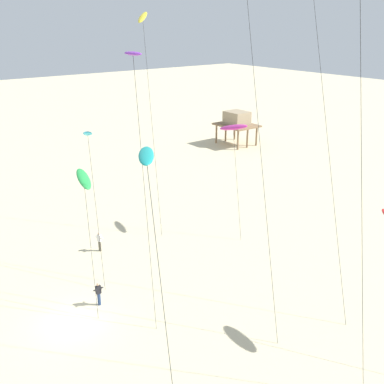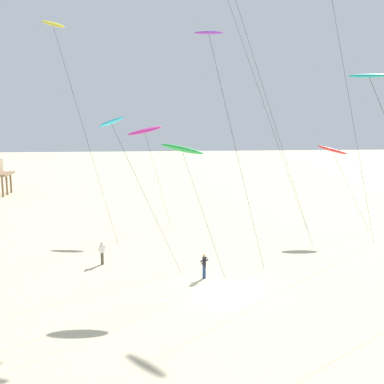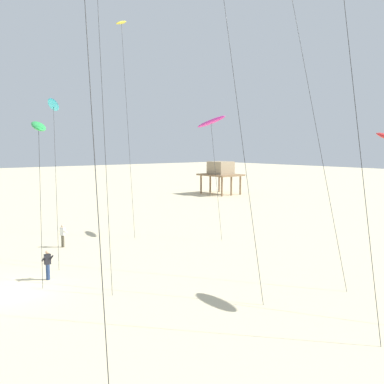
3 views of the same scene
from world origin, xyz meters
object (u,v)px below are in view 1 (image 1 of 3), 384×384
(kite_teal, at_px, (147,159))
(kite_flyer_nearest, at_px, (99,293))
(kite_flyer_middle, at_px, (99,241))
(stilt_house, at_px, (237,121))
(kite_green, at_px, (84,179))
(kite_yellow, at_px, (143,20))
(kite_purple, at_px, (133,59))
(kite_cyan, at_px, (88,135))
(kite_magenta, at_px, (233,128))

(kite_teal, relative_size, kite_flyer_nearest, 7.88)
(kite_flyer_middle, height_order, stilt_house, stilt_house)
(kite_teal, height_order, kite_flyer_nearest, kite_teal)
(kite_flyer_middle, bearing_deg, kite_green, -31.04)
(kite_yellow, xyz_separation_m, kite_flyer_nearest, (11.04, -11.11, -17.09))
(kite_teal, relative_size, stilt_house, 2.17)
(kite_purple, distance_m, stilt_house, 44.22)
(kite_purple, xyz_separation_m, kite_flyer_nearest, (-0.74, -3.03, -14.98))
(kite_cyan, bearing_deg, kite_teal, -16.94)
(kite_purple, relative_size, kite_yellow, 0.87)
(kite_magenta, xyz_separation_m, kite_flyer_middle, (-3.26, -11.58, -8.50))
(kite_cyan, xyz_separation_m, kite_yellow, (-5.08, 8.23, 7.84))
(kite_magenta, xyz_separation_m, kite_yellow, (-7.32, -4.09, 8.59))
(kite_yellow, xyz_separation_m, kite_flyer_middle, (4.06, -7.49, -17.09))
(kite_flyer_nearest, bearing_deg, kite_teal, -11.05)
(kite_purple, xyz_separation_m, kite_yellow, (-11.77, 8.08, 2.11))
(kite_yellow, bearing_deg, kite_purple, -34.47)
(kite_flyer_nearest, bearing_deg, kite_green, 169.42)
(kite_green, xyz_separation_m, kite_teal, (11.11, -2.16, 4.31))
(stilt_house, bearing_deg, kite_flyer_nearest, -54.65)
(kite_magenta, height_order, stilt_house, kite_magenta)
(kite_green, height_order, kite_flyer_nearest, kite_green)
(kite_yellow, relative_size, stilt_house, 3.11)
(kite_yellow, bearing_deg, kite_flyer_middle, -61.54)
(stilt_house, bearing_deg, kite_magenta, -43.76)
(kite_yellow, height_order, kite_teal, kite_yellow)
(stilt_house, bearing_deg, kite_green, -55.96)
(kite_green, relative_size, kite_yellow, 0.48)
(kite_green, relative_size, kite_purple, 0.56)
(kite_teal, bearing_deg, kite_flyer_middle, 161.71)
(kite_cyan, relative_size, kite_teal, 0.81)
(kite_flyer_nearest, height_order, stilt_house, stilt_house)
(kite_teal, xyz_separation_m, stilt_house, (-35.45, 38.18, -9.15))
(kite_purple, distance_m, kite_flyer_middle, 16.86)
(kite_flyer_nearest, bearing_deg, stilt_house, 125.35)
(kite_flyer_middle, bearing_deg, kite_purple, -4.41)
(kite_magenta, xyz_separation_m, kite_purple, (4.45, -12.17, 6.48))
(kite_teal, xyz_separation_m, kite_flyer_middle, (-16.70, 5.52, -11.94))
(kite_cyan, height_order, kite_purple, kite_purple)
(kite_yellow, xyz_separation_m, kite_teal, (20.75, -13.01, -5.15))
(kite_purple, xyz_separation_m, kite_teal, (8.98, -4.92, -3.04))
(kite_flyer_nearest, distance_m, kite_flyer_middle, 7.86)
(kite_magenta, distance_m, kite_yellow, 12.01)
(kite_yellow, relative_size, kite_teal, 1.43)
(kite_green, xyz_separation_m, kite_flyer_nearest, (1.39, -0.26, -7.62))
(kite_purple, relative_size, stilt_house, 2.70)
(kite_purple, height_order, kite_yellow, kite_yellow)
(kite_magenta, bearing_deg, stilt_house, 136.24)
(kite_magenta, height_order, kite_purple, kite_purple)
(kite_purple, distance_m, kite_teal, 10.68)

